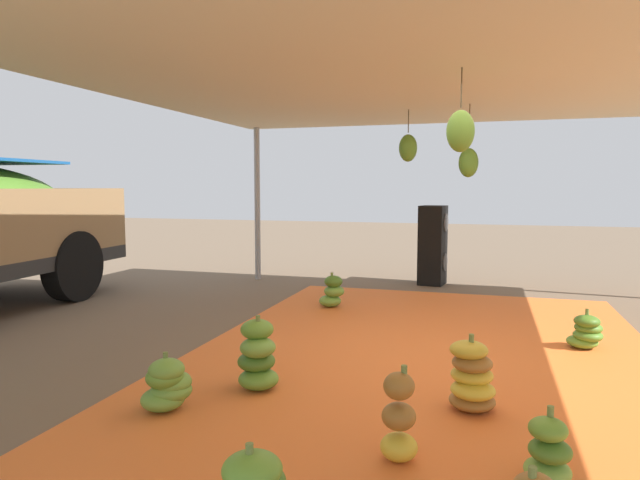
% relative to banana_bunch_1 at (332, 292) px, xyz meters
% --- Properties ---
extents(ground_plane, '(40.00, 40.00, 0.00)m').
position_rel_banana_bunch_1_xyz_m(ground_plane, '(-1.92, 1.58, -0.21)').
color(ground_plane, brown).
extents(tarp_orange, '(6.76, 4.40, 0.01)m').
position_rel_banana_bunch_1_xyz_m(tarp_orange, '(-1.92, -1.42, -0.20)').
color(tarp_orange, orange).
rests_on(tarp_orange, ground).
extents(tent_canopy, '(8.00, 7.00, 2.70)m').
position_rel_banana_bunch_1_xyz_m(tent_canopy, '(-1.90, -1.50, 2.41)').
color(tent_canopy, '#9EA0A5').
rests_on(tent_canopy, ground).
extents(banana_bunch_1, '(0.36, 0.38, 0.47)m').
position_rel_banana_bunch_1_xyz_m(banana_bunch_1, '(0.00, 0.00, 0.00)').
color(banana_bunch_1, '#6B9E38').
rests_on(banana_bunch_1, tarp_orange).
extents(banana_bunch_2, '(0.43, 0.45, 0.40)m').
position_rel_banana_bunch_1_xyz_m(banana_bunch_2, '(-1.14, -2.95, -0.04)').
color(banana_bunch_2, '#60932D').
rests_on(banana_bunch_2, tarp_orange).
extents(banana_bunch_3, '(0.31, 0.31, 0.58)m').
position_rel_banana_bunch_1_xyz_m(banana_bunch_3, '(-3.98, -1.51, 0.05)').
color(banana_bunch_3, gold).
rests_on(banana_bunch_3, tarp_orange).
extents(banana_bunch_4, '(0.36, 0.36, 0.43)m').
position_rel_banana_bunch_1_xyz_m(banana_bunch_4, '(-3.98, -2.33, -0.03)').
color(banana_bunch_4, '#75A83D').
rests_on(banana_bunch_4, tarp_orange).
extents(banana_bunch_6, '(0.44, 0.42, 0.60)m').
position_rel_banana_bunch_1_xyz_m(banana_bunch_6, '(-3.11, -0.24, 0.06)').
color(banana_bunch_6, '#60932D').
rests_on(banana_bunch_6, tarp_orange).
extents(banana_bunch_7, '(0.43, 0.44, 0.42)m').
position_rel_banana_bunch_1_xyz_m(banana_bunch_7, '(-3.70, 0.21, -0.02)').
color(banana_bunch_7, '#6B9E38').
rests_on(banana_bunch_7, tarp_orange).
extents(banana_bunch_8, '(0.47, 0.45, 0.56)m').
position_rel_banana_bunch_1_xyz_m(banana_bunch_8, '(-3.07, -1.90, 0.04)').
color(banana_bunch_8, '#996628').
rests_on(banana_bunch_8, tarp_orange).
extents(speaker_stack, '(0.52, 0.47, 1.31)m').
position_rel_banana_bunch_1_xyz_m(speaker_stack, '(2.23, -1.11, 0.45)').
color(speaker_stack, black).
rests_on(speaker_stack, ground).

